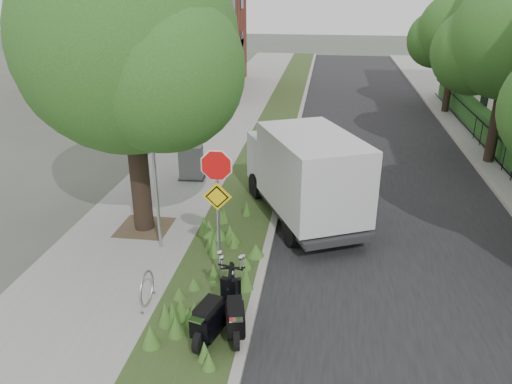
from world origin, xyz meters
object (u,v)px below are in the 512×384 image
scooter_near (235,317)px  utility_cabinet (191,163)px  scooter_far (213,319)px  sign_assembly (217,189)px  box_truck (305,171)px

scooter_near → utility_cabinet: size_ratio=1.42×
scooter_near → scooter_far: 0.42m
sign_assembly → utility_cabinet: size_ratio=2.75×
box_truck → sign_assembly: bearing=-115.3°
scooter_near → box_truck: bearing=79.6°
box_truck → utility_cabinet: box_truck is taller
scooter_near → box_truck: (1.01, 5.51, 0.97)m
sign_assembly → scooter_near: bearing=-69.7°
scooter_near → utility_cabinet: bearing=110.5°
scooter_near → utility_cabinet: 8.46m
sign_assembly → scooter_far: size_ratio=1.80×
box_truck → utility_cabinet: size_ratio=4.58×
utility_cabinet → sign_assembly: bearing=-69.4°
scooter_far → utility_cabinet: size_ratio=1.53×
sign_assembly → scooter_near: size_ratio=1.93×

